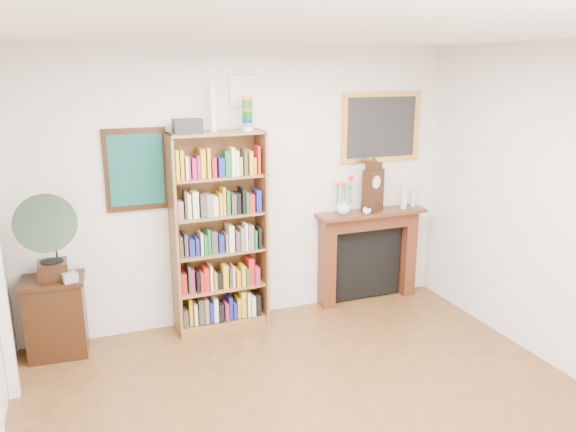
% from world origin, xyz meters
% --- Properties ---
extents(room, '(4.51, 5.01, 2.81)m').
position_xyz_m(room, '(0.00, 0.00, 1.40)').
color(room, '#56331A').
rests_on(room, ground).
extents(teal_poster, '(0.58, 0.04, 0.78)m').
position_xyz_m(teal_poster, '(-1.05, 2.48, 1.65)').
color(teal_poster, black).
rests_on(teal_poster, back_wall).
extents(small_picture, '(0.26, 0.04, 0.30)m').
position_xyz_m(small_picture, '(0.00, 2.48, 2.35)').
color(small_picture, white).
rests_on(small_picture, back_wall).
extents(gilt_painting, '(0.95, 0.04, 0.75)m').
position_xyz_m(gilt_painting, '(1.55, 2.48, 1.95)').
color(gilt_painting, gold).
rests_on(gilt_painting, back_wall).
extents(bookshelf, '(0.93, 0.37, 2.29)m').
position_xyz_m(bookshelf, '(-0.32, 2.32, 1.11)').
color(bookshelf, brown).
rests_on(bookshelf, floor).
extents(side_cabinet, '(0.57, 0.43, 0.75)m').
position_xyz_m(side_cabinet, '(-1.87, 2.28, 0.37)').
color(side_cabinet, black).
rests_on(side_cabinet, floor).
extents(fireplace, '(1.25, 0.31, 1.05)m').
position_xyz_m(fireplace, '(1.40, 2.41, 0.61)').
color(fireplace, '#451D10').
rests_on(fireplace, floor).
extents(gramophone, '(0.51, 0.64, 0.83)m').
position_xyz_m(gramophone, '(-1.85, 2.15, 1.21)').
color(gramophone, black).
rests_on(gramophone, side_cabinet).
extents(cd_stack, '(0.15, 0.15, 0.08)m').
position_xyz_m(cd_stack, '(-1.71, 2.15, 0.79)').
color(cd_stack, '#B4B5C1').
rests_on(cd_stack, side_cabinet).
extents(mantel_clock, '(0.26, 0.21, 0.54)m').
position_xyz_m(mantel_clock, '(1.41, 2.35, 1.31)').
color(mantel_clock, black).
rests_on(mantel_clock, fireplace).
extents(flower_vase, '(0.17, 0.17, 0.16)m').
position_xyz_m(flower_vase, '(1.06, 2.35, 1.13)').
color(flower_vase, silver).
rests_on(flower_vase, fireplace).
extents(teacup, '(0.11, 0.11, 0.07)m').
position_xyz_m(teacup, '(1.30, 2.26, 1.09)').
color(teacup, white).
rests_on(teacup, fireplace).
extents(bottle_left, '(0.07, 0.07, 0.24)m').
position_xyz_m(bottle_left, '(1.80, 2.34, 1.17)').
color(bottle_left, silver).
rests_on(bottle_left, fireplace).
extents(bottle_right, '(0.06, 0.06, 0.20)m').
position_xyz_m(bottle_right, '(1.95, 2.39, 1.15)').
color(bottle_right, silver).
rests_on(bottle_right, fireplace).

